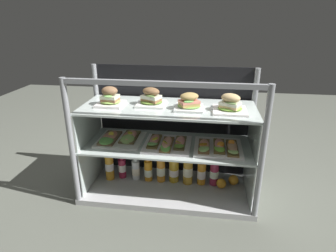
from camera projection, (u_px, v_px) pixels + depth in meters
name	position (u px, v px, depth m)	size (l,w,h in m)	color
ground_plane	(168.00, 192.00, 2.09)	(6.00, 6.00, 0.02)	#5A5E54
case_base_deck	(168.00, 189.00, 2.07)	(1.20, 0.51, 0.04)	#BCBCBE
case_frame	(170.00, 124.00, 2.02)	(1.20, 0.51, 0.87)	gray
riser_lower_tier	(168.00, 167.00, 2.01)	(1.13, 0.43, 0.33)	silver
shelf_lower_glass	(168.00, 145.00, 1.94)	(1.14, 0.45, 0.01)	silver
riser_upper_tier	(168.00, 127.00, 1.90)	(1.13, 0.43, 0.25)	silver
shelf_upper_glass	(168.00, 108.00, 1.85)	(1.14, 0.45, 0.01)	silver
plated_roll_sandwich_far_left	(110.00, 98.00, 1.86)	(0.17, 0.17, 0.13)	white
plated_roll_sandwich_right_of_center	(151.00, 99.00, 1.87)	(0.19, 0.19, 0.12)	white
plated_roll_sandwich_far_right	(189.00, 103.00, 1.79)	(0.18, 0.18, 0.11)	white
plated_roll_sandwich_center	(230.00, 105.00, 1.74)	(0.21, 0.21, 0.11)	white
open_sandwich_tray_far_right	(120.00, 138.00, 1.99)	(0.31, 0.31, 0.06)	white
open_sandwich_tray_center	(167.00, 144.00, 1.90)	(0.31, 0.31, 0.06)	white
open_sandwich_tray_near_left_corner	(219.00, 147.00, 1.85)	(0.31, 0.31, 0.06)	white
juice_bottle_back_right	(109.00, 166.00, 2.13)	(0.07, 0.07, 0.24)	gold
juice_bottle_front_middle	(122.00, 167.00, 2.16)	(0.06, 0.06, 0.21)	#9B213B
juice_bottle_back_center	(136.00, 170.00, 2.14)	(0.06, 0.06, 0.19)	white
juice_bottle_front_second	(148.00, 170.00, 2.12)	(0.06, 0.06, 0.21)	orange
juice_bottle_back_left	(161.00, 170.00, 2.10)	(0.06, 0.06, 0.22)	orange
juice_bottle_near_post	(174.00, 170.00, 2.10)	(0.07, 0.07, 0.23)	gold
juice_bottle_front_left_end	(188.00, 171.00, 2.07)	(0.07, 0.07, 0.24)	gold
juice_bottle_tucked_behind	(202.00, 173.00, 2.07)	(0.06, 0.06, 0.21)	orange
juice_bottle_front_fourth	(214.00, 173.00, 2.06)	(0.06, 0.06, 0.23)	#A12A4A
orange_fruit_beside_bottles	(221.00, 183.00, 2.04)	(0.07, 0.07, 0.07)	orange
orange_fruit_near_left_post	(234.00, 180.00, 2.08)	(0.07, 0.07, 0.07)	orange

